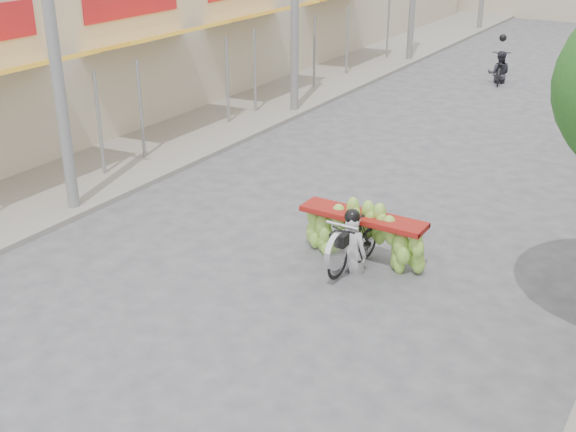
# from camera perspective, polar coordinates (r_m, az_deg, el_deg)

# --- Properties ---
(ground) EXTENTS (120.00, 120.00, 0.00)m
(ground) POSITION_cam_1_polar(r_m,az_deg,el_deg) (10.66, -8.20, -11.17)
(ground) COLOR #535358
(ground) RESTS_ON ground
(sidewalk_left) EXTENTS (4.00, 60.00, 0.12)m
(sidewalk_left) POSITION_cam_1_polar(r_m,az_deg,el_deg) (25.79, 0.91, 10.32)
(sidewalk_left) COLOR gray
(sidewalk_left) RESTS_ON ground
(utility_pole_near) EXTENTS (0.60, 0.24, 8.00)m
(utility_pole_near) POSITION_cam_1_polar(r_m,az_deg,el_deg) (14.87, -18.32, 14.77)
(utility_pole_near) COLOR slate
(utility_pole_near) RESTS_ON ground
(banana_motorbike) EXTENTS (2.32, 1.81, 1.95)m
(banana_motorbike) POSITION_cam_1_polar(r_m,az_deg,el_deg) (12.81, 5.50, -1.23)
(banana_motorbike) COLOR black
(banana_motorbike) RESTS_ON ground
(bg_motorbike_a) EXTENTS (1.09, 1.89, 1.95)m
(bg_motorbike_a) POSITION_cam_1_polar(r_m,az_deg,el_deg) (27.34, 16.41, 11.58)
(bg_motorbike_a) COLOR black
(bg_motorbike_a) RESTS_ON ground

